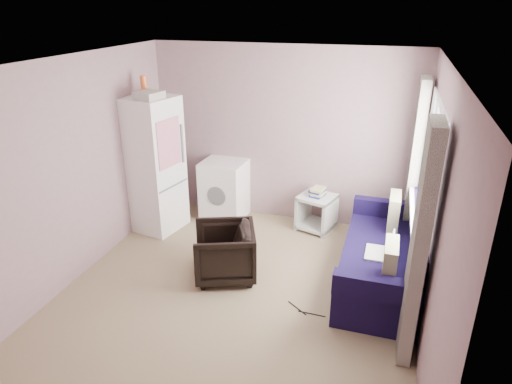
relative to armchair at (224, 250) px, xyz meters
The scene contains 8 objects.
room 0.99m from the armchair, 48.89° to the right, with size 3.84×4.24×2.54m.
armchair is the anchor object (origin of this frame).
fridge 1.76m from the armchair, 145.58° to the left, with size 0.77×0.76×2.13m.
washing_machine 1.66m from the armchair, 109.97° to the left, with size 0.65×0.65×0.87m.
side_table 1.72m from the armchair, 61.41° to the left, with size 0.58×0.58×0.63m.
sofa 1.89m from the armchair, 11.81° to the left, with size 0.93×2.02×0.90m.
window_dressing 2.20m from the armchair, 10.77° to the left, with size 0.17×2.62×2.18m.
floor_cables 1.16m from the armchair, 20.84° to the right, with size 0.43×0.18×0.01m.
Camera 1 is at (1.44, -3.99, 3.02)m, focal length 32.00 mm.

